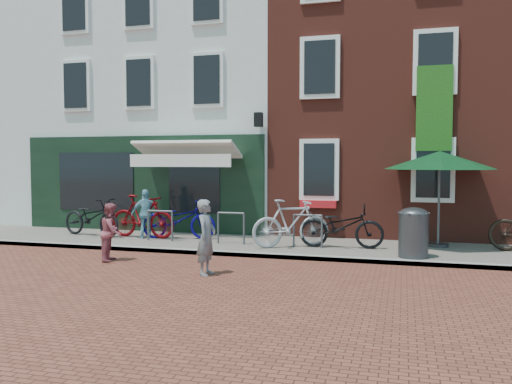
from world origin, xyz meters
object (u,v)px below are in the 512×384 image
(bicycle_3, at_px, (291,223))
(woman, at_px, (206,237))
(bicycle_0, at_px, (92,217))
(bicycle_4, at_px, (341,226))
(parasol, at_px, (440,157))
(litter_bin, at_px, (414,230))
(cafe_person, at_px, (146,214))
(bicycle_1, at_px, (143,216))
(boy, at_px, (112,232))
(bicycle_2, at_px, (179,219))

(bicycle_3, bearing_deg, woman, 131.50)
(bicycle_0, bearing_deg, bicycle_4, -78.42)
(parasol, height_order, bicycle_3, parasol)
(litter_bin, height_order, cafe_person, cafe_person)
(bicycle_0, distance_m, bicycle_1, 1.59)
(bicycle_1, relative_size, bicycle_3, 1.00)
(litter_bin, xyz_separation_m, bicycle_0, (-8.80, 1.01, -0.07))
(boy, distance_m, bicycle_2, 2.91)
(bicycle_1, xyz_separation_m, bicycle_2, (1.04, 0.12, -0.06))
(bicycle_2, relative_size, bicycle_3, 1.03)
(boy, bearing_deg, litter_bin, -90.14)
(litter_bin, height_order, bicycle_0, litter_bin)
(cafe_person, relative_size, bicycle_0, 0.66)
(bicycle_0, bearing_deg, parasol, -72.94)
(parasol, bearing_deg, bicycle_4, -159.79)
(parasol, bearing_deg, woman, -137.30)
(woman, bearing_deg, litter_bin, -58.08)
(woman, height_order, boy, woman)
(bicycle_4, bearing_deg, bicycle_1, 83.17)
(bicycle_0, bearing_deg, bicycle_1, -75.05)
(woman, distance_m, bicycle_1, 4.85)
(bicycle_3, bearing_deg, cafe_person, 54.31)
(cafe_person, height_order, bicycle_2, cafe_person)
(boy, distance_m, bicycle_3, 4.29)
(bicycle_2, bearing_deg, bicycle_4, -104.65)
(boy, bearing_deg, bicycle_3, -72.31)
(bicycle_1, xyz_separation_m, bicycle_4, (5.53, -0.22, -0.06))
(litter_bin, xyz_separation_m, bicycle_2, (-6.18, 1.19, -0.07))
(litter_bin, xyz_separation_m, woman, (-3.93, -2.50, 0.03))
(bicycle_0, height_order, bicycle_3, bicycle_3)
(bicycle_2, distance_m, bicycle_3, 3.33)
(cafe_person, height_order, bicycle_3, cafe_person)
(parasol, distance_m, boy, 8.09)
(bicycle_4, bearing_deg, bicycle_0, 84.14)
(cafe_person, relative_size, bicycle_4, 0.66)
(parasol, xyz_separation_m, bicycle_4, (-2.31, -0.85, -1.70))
(cafe_person, bearing_deg, bicycle_3, 141.67)
(litter_bin, relative_size, bicycle_2, 0.58)
(cafe_person, distance_m, bicycle_2, 0.92)
(bicycle_1, bearing_deg, parasol, -80.49)
(litter_bin, relative_size, bicycle_1, 0.60)
(litter_bin, distance_m, bicycle_0, 8.86)
(bicycle_3, bearing_deg, bicycle_1, 53.74)
(bicycle_0, height_order, bicycle_2, same)
(bicycle_2, xyz_separation_m, bicycle_4, (4.49, -0.34, 0.00))
(bicycle_2, bearing_deg, boy, 162.96)
(boy, height_order, bicycle_1, boy)
(bicycle_2, bearing_deg, litter_bin, -111.25)
(bicycle_3, xyz_separation_m, bicycle_4, (1.21, 0.25, -0.06))
(boy, bearing_deg, parasol, -79.28)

